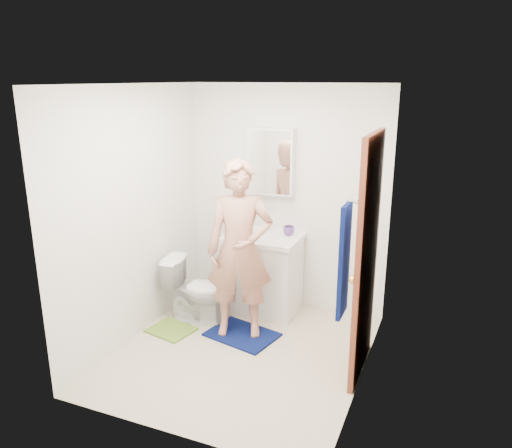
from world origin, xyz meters
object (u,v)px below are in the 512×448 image
Objects in this scene: vanity_cabinet at (263,275)px; man at (240,250)px; towel at (344,261)px; toothbrush_cup at (289,231)px; toilet at (198,290)px; medicine_cabinet at (271,161)px; soap_dispenser at (236,225)px.

man is at bearing -89.84° from vanity_cabinet.
man reaches higher than towel.
toilet is at bearing -141.52° from toothbrush_cup.
towel is (1.18, -1.48, 0.85)m from vanity_cabinet.
toilet is 1.13m from toothbrush_cup.
medicine_cabinet reaches higher than vanity_cabinet.
toothbrush_cup is at bearing -58.70° from toilet.
toilet is 3.87× the size of soap_dispenser.
towel is 1.89m from toothbrush_cup.
soap_dispenser is at bearing 98.17° from man.
soap_dispenser is at bearing -33.33° from toilet.
toothbrush_cup is (0.24, -0.11, -0.70)m from medicine_cabinet.
soap_dispenser is at bearing -174.85° from vanity_cabinet.
vanity_cabinet is at bearing 128.47° from towel.
toilet is 0.79m from soap_dispenser.
toilet is at bearing -126.34° from medicine_cabinet.
towel is 0.46× the size of man.
soap_dispenser is 0.10× the size of man.
vanity_cabinet is 0.73m from toilet.
towel is 4.54× the size of soap_dispenser.
medicine_cabinet is at bearing 124.61° from towel.
toothbrush_cup is 0.76m from man.
toothbrush_cup is (0.77, 0.61, 0.56)m from toilet.
medicine_cabinet is 1.54m from toilet.
medicine_cabinet is 5.83× the size of toothbrush_cup.
soap_dispenser is (0.23, 0.47, 0.60)m from toilet.
soap_dispenser reaches higher than vanity_cabinet.
soap_dispenser is (-0.30, -0.25, -0.66)m from medicine_cabinet.
medicine_cabinet reaches higher than man.
towel is 2.17m from toilet.
vanity_cabinet is 2.08m from towel.
towel is at bearing -55.39° from medicine_cabinet.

